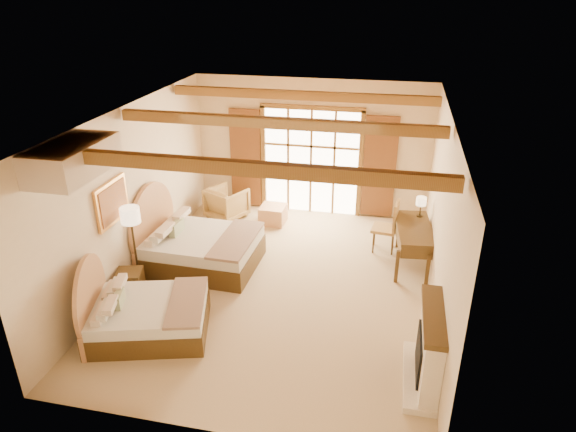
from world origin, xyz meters
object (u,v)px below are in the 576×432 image
(bed_far, at_px, (194,245))
(bed_near, at_px, (141,312))
(nightstand, at_px, (130,284))
(desk, at_px, (413,245))
(armchair, at_px, (227,203))

(bed_far, bearing_deg, bed_near, -89.20)
(nightstand, distance_m, desk, 5.38)
(bed_far, distance_m, nightstand, 1.52)
(bed_far, xyz_separation_m, desk, (4.21, 0.89, 0.02))
(bed_far, height_order, armchair, bed_far)
(bed_near, distance_m, armchair, 4.45)
(bed_near, height_order, armchair, bed_near)
(desk, bearing_deg, nightstand, -161.83)
(armchair, relative_size, desk, 0.51)
(nightstand, xyz_separation_m, armchair, (0.62, 3.59, 0.11))
(bed_far, relative_size, desk, 1.36)
(bed_near, relative_size, bed_far, 0.99)
(bed_far, distance_m, desk, 4.30)
(armchair, xyz_separation_m, desk, (4.28, -1.36, 0.07))
(bed_far, height_order, nightstand, bed_far)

